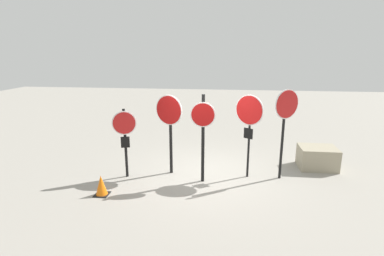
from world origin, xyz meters
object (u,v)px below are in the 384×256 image
stop_sign_1 (169,119)px  storage_crate (317,158)px  stop_sign_2 (203,127)px  traffic_cone_0 (101,185)px  stop_sign_0 (125,132)px  stop_sign_4 (286,115)px  stop_sign_3 (249,117)px

stop_sign_1 → storage_crate: (4.47, 0.98, -1.32)m
stop_sign_2 → storage_crate: 3.96m
stop_sign_1 → storage_crate: size_ratio=2.12×
traffic_cone_0 → storage_crate: bearing=23.3°
stop_sign_0 → stop_sign_4: stop_sign_4 is taller
stop_sign_0 → stop_sign_3: size_ratio=0.83×
stop_sign_1 → stop_sign_4: stop_sign_4 is taller
stop_sign_2 → storage_crate: size_ratio=2.20×
stop_sign_0 → stop_sign_4: 4.46m
stop_sign_3 → stop_sign_0: bearing=-140.1°
stop_sign_1 → stop_sign_3: bearing=22.0°
stop_sign_0 → traffic_cone_0: stop_sign_0 is taller
stop_sign_0 → storage_crate: 5.93m
stop_sign_0 → stop_sign_4: bearing=-11.4°
stop_sign_1 → stop_sign_4: bearing=22.3°
storage_crate → stop_sign_4: bearing=-142.0°
traffic_cone_0 → stop_sign_1: bearing=47.1°
stop_sign_1 → traffic_cone_0: bearing=-110.6°
stop_sign_0 → stop_sign_3: stop_sign_3 is taller
stop_sign_1 → stop_sign_3: 2.25m
stop_sign_3 → storage_crate: 2.83m
storage_crate → stop_sign_3: bearing=-156.0°
stop_sign_1 → traffic_cone_0: stop_sign_1 is taller
traffic_cone_0 → storage_crate: size_ratio=0.47×
stop_sign_4 → storage_crate: 2.21m
stop_sign_2 → stop_sign_3: 1.34m
stop_sign_3 → stop_sign_1: bearing=-147.4°
stop_sign_0 → stop_sign_1: 1.30m
stop_sign_0 → storage_crate: size_ratio=1.80×
stop_sign_0 → traffic_cone_0: 1.62m
traffic_cone_0 → storage_crate: 6.47m
stop_sign_0 → stop_sign_4: size_ratio=0.78×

